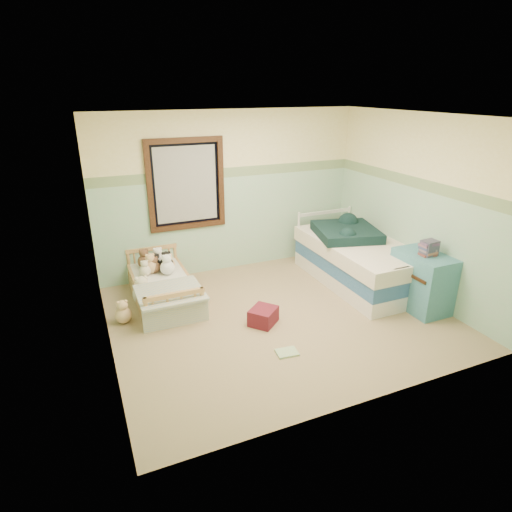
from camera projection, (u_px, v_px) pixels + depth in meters
name	position (u px, v px, depth m)	size (l,w,h in m)	color
floor	(279.00, 316.00, 5.61)	(4.20, 3.60, 0.02)	#89765A
ceiling	(284.00, 115.00, 4.68)	(4.20, 3.60, 0.02)	white
wall_back	(230.00, 193.00, 6.68)	(4.20, 0.04, 2.50)	beige
wall_front	(376.00, 284.00, 3.61)	(4.20, 0.04, 2.50)	beige
wall_left	(98.00, 249.00, 4.38)	(0.04, 3.60, 2.50)	beige
wall_right	(417.00, 207.00, 5.91)	(0.04, 3.60, 2.50)	beige
wainscot_mint	(231.00, 224.00, 6.86)	(4.20, 0.01, 1.50)	#8CC49C
border_strip	(230.00, 172.00, 6.55)	(4.20, 0.01, 0.15)	#3A6440
window_frame	(186.00, 185.00, 6.32)	(1.16, 0.06, 1.36)	black
window_blinds	(186.00, 185.00, 6.33)	(0.92, 0.01, 1.12)	#B0B0A9
toddler_bed_frame	(164.00, 293.00, 6.00)	(0.77, 1.54, 0.20)	olive
toddler_mattress	(163.00, 283.00, 5.94)	(0.70, 1.47, 0.12)	silver
patchwork_quilt	(170.00, 293.00, 5.50)	(0.83, 0.77, 0.03)	#7B95B6
plush_bed_brown	(145.00, 262.00, 6.25)	(0.20, 0.20, 0.20)	brown
plush_bed_white	(158.00, 260.00, 6.32)	(0.20, 0.20, 0.20)	white
plush_bed_tan	(151.00, 266.00, 6.08)	(0.20, 0.20, 0.20)	#E2B47E
plush_bed_dark	(167.00, 264.00, 6.16)	(0.20, 0.20, 0.20)	black
plush_floor_cream	(143.00, 294.00, 5.89)	(0.27, 0.27, 0.27)	beige
plush_floor_tan	(123.00, 315.00, 5.41)	(0.21, 0.21, 0.21)	#E2B47E
twin_bed_frame	(357.00, 276.00, 6.53)	(1.04, 2.07, 0.22)	white
twin_boxspring	(358.00, 262.00, 6.45)	(1.04, 2.07, 0.22)	navy
twin_mattress	(360.00, 249.00, 6.37)	(1.08, 2.12, 0.22)	beige
teal_blanket	(346.00, 232.00, 6.54)	(0.88, 0.93, 0.14)	black
dresser	(422.00, 281.00, 5.69)	(0.48, 0.78, 0.78)	teal
book_stack	(429.00, 248.00, 5.48)	(0.20, 0.16, 0.20)	#483136
red_pillow	(263.00, 316.00, 5.39)	(0.33, 0.29, 0.21)	maroon
floor_book	(287.00, 352.00, 4.82)	(0.24, 0.19, 0.02)	yellow
extra_plush_0	(167.00, 268.00, 6.04)	(0.20, 0.20, 0.20)	white
extra_plush_1	(145.00, 271.00, 5.99)	(0.16, 0.16, 0.16)	beige
extra_plush_2	(166.00, 266.00, 6.16)	(0.16, 0.16, 0.16)	beige
extra_plush_3	(155.00, 267.00, 6.10)	(0.16, 0.16, 0.16)	brown
extra_plush_4	(157.00, 262.00, 6.28)	(0.15, 0.15, 0.15)	black
extra_plush_5	(169.00, 264.00, 6.20)	(0.17, 0.17, 0.17)	#E2B47E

